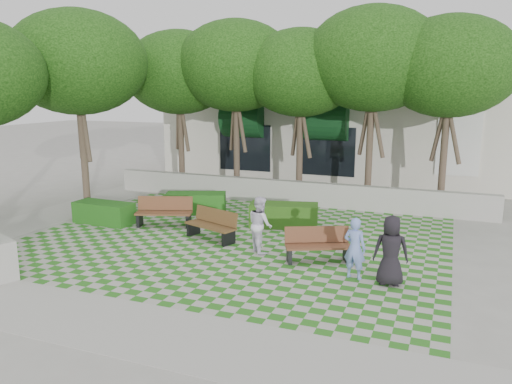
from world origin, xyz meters
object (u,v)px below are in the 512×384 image
at_px(hedge_midright, 284,215).
at_px(hedge_midleft, 196,203).
at_px(hedge_west, 104,213).
at_px(person_dark, 391,251).
at_px(bench_west, 164,212).
at_px(person_blue, 355,248).
at_px(bench_east, 318,245).
at_px(bench_mid, 212,225).
at_px(person_white, 260,224).

relative_size(hedge_midright, hedge_midleft, 1.03).
relative_size(hedge_west, person_dark, 1.25).
height_order(bench_west, person_blue, person_blue).
distance_m(hedge_midright, person_blue, 4.71).
distance_m(bench_east, person_dark, 2.18).
bearing_deg(hedge_midright, hedge_midleft, 171.02).
bearing_deg(bench_mid, hedge_midright, 74.07).
relative_size(bench_mid, bench_west, 0.95).
xyz_separation_m(person_blue, person_dark, (0.83, -0.09, 0.07)).
bearing_deg(hedge_midleft, bench_east, -32.10).
bearing_deg(bench_west, bench_east, -33.89).
bearing_deg(hedge_midleft, bench_west, -94.20).
height_order(person_blue, person_dark, person_dark).
height_order(bench_east, hedge_west, bench_east).
distance_m(bench_east, hedge_west, 7.60).
bearing_deg(bench_west, person_blue, -38.29).
bearing_deg(person_blue, bench_east, -25.92).
height_order(bench_west, person_white, person_white).
distance_m(bench_mid, person_white, 1.85).
bearing_deg(person_white, bench_east, -139.64).
relative_size(bench_east, person_blue, 1.19).
bearing_deg(hedge_midright, bench_west, -159.87).
bearing_deg(person_dark, hedge_midright, -52.23).
bearing_deg(hedge_west, bench_east, -7.75).
distance_m(bench_east, bench_west, 5.68).
distance_m(bench_west, hedge_midleft, 1.89).
distance_m(bench_west, person_dark, 7.80).
bearing_deg(hedge_midleft, hedge_midright, -8.98).
xyz_separation_m(bench_east, hedge_west, (-7.53, 1.02, -0.07)).
height_order(hedge_midright, person_dark, person_dark).
distance_m(bench_west, hedge_midright, 3.87).
distance_m(bench_mid, hedge_midright, 2.60).
bearing_deg(person_dark, bench_mid, -24.71).
distance_m(bench_east, person_white, 1.69).
xyz_separation_m(bench_west, person_dark, (7.41, -2.41, 0.35)).
bearing_deg(person_white, person_blue, -154.16).
relative_size(bench_west, person_white, 1.22).
relative_size(hedge_west, person_blue, 1.37).
height_order(hedge_midleft, person_blue, person_blue).
bearing_deg(person_blue, hedge_midright, -39.31).
height_order(bench_east, person_blue, person_blue).
bearing_deg(bench_mid, bench_west, -179.76).
height_order(bench_mid, person_white, person_white).
distance_m(bench_mid, hedge_west, 4.16).
xyz_separation_m(bench_mid, hedge_west, (-4.15, 0.32, -0.08)).
distance_m(hedge_west, person_white, 5.96).
relative_size(person_blue, person_dark, 0.91).
bearing_deg(person_blue, hedge_midleft, -21.37).
distance_m(hedge_midright, hedge_west, 5.95).
bearing_deg(hedge_west, person_white, -8.31).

